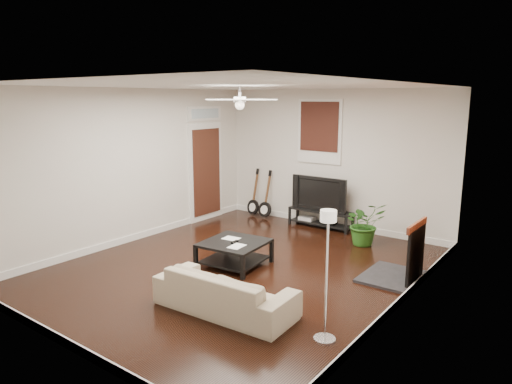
% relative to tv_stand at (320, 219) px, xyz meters
% --- Properties ---
extents(room, '(5.01, 6.01, 2.81)m').
position_rel_tv_stand_xyz_m(room, '(0.12, -2.78, 1.21)').
color(room, black).
rests_on(room, ground).
extents(brick_accent, '(0.02, 2.20, 2.80)m').
position_rel_tv_stand_xyz_m(brick_accent, '(2.60, -1.78, 1.21)').
color(brick_accent, '#9D4B32').
rests_on(brick_accent, floor).
extents(fireplace, '(0.80, 1.10, 0.92)m').
position_rel_tv_stand_xyz_m(fireplace, '(2.32, -1.78, 0.27)').
color(fireplace, black).
rests_on(fireplace, floor).
extents(window_back, '(1.00, 0.06, 1.30)m').
position_rel_tv_stand_xyz_m(window_back, '(-0.18, 0.19, 1.76)').
color(window_back, black).
rests_on(window_back, wall_back).
extents(door_left, '(0.08, 1.00, 2.50)m').
position_rel_tv_stand_xyz_m(door_left, '(-2.34, -0.88, 1.06)').
color(door_left, white).
rests_on(door_left, wall_left).
extents(tv_stand, '(1.34, 0.36, 0.38)m').
position_rel_tv_stand_xyz_m(tv_stand, '(0.00, 0.00, 0.00)').
color(tv_stand, black).
rests_on(tv_stand, floor).
extents(tv, '(1.20, 0.16, 0.69)m').
position_rel_tv_stand_xyz_m(tv, '(0.00, 0.02, 0.54)').
color(tv, black).
rests_on(tv, tv_stand).
extents(coffee_table, '(1.01, 1.01, 0.39)m').
position_rel_tv_stand_xyz_m(coffee_table, '(-0.03, -2.76, 0.01)').
color(coffee_table, black).
rests_on(coffee_table, floor).
extents(sofa, '(1.85, 0.80, 0.53)m').
position_rel_tv_stand_xyz_m(sofa, '(0.90, -4.08, 0.08)').
color(sofa, tan).
rests_on(sofa, floor).
extents(floor_lamp, '(0.26, 0.26, 1.49)m').
position_rel_tv_stand_xyz_m(floor_lamp, '(2.25, -3.98, 0.56)').
color(floor_lamp, silver).
rests_on(floor_lamp, floor).
extents(potted_plant, '(0.94, 0.95, 0.80)m').
position_rel_tv_stand_xyz_m(potted_plant, '(1.19, -0.54, 0.21)').
color(potted_plant, '#255C1A').
rests_on(potted_plant, floor).
extents(guitar_left, '(0.37, 0.29, 1.07)m').
position_rel_tv_stand_xyz_m(guitar_left, '(-1.71, -0.03, 0.35)').
color(guitar_left, black).
rests_on(guitar_left, floor).
extents(guitar_right, '(0.35, 0.26, 1.07)m').
position_rel_tv_stand_xyz_m(guitar_right, '(-1.36, -0.06, 0.35)').
color(guitar_right, black).
rests_on(guitar_right, floor).
extents(ceiling_fan, '(1.24, 1.24, 0.32)m').
position_rel_tv_stand_xyz_m(ceiling_fan, '(0.12, -2.78, 2.41)').
color(ceiling_fan, white).
rests_on(ceiling_fan, ceiling).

